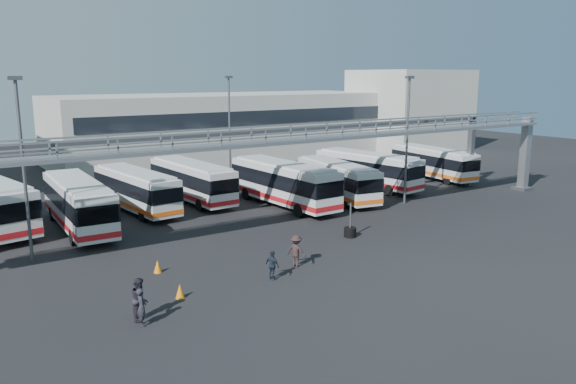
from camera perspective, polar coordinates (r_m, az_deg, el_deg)
ground at (r=33.94m, az=5.86°, el=-5.85°), size 140.00×140.00×0.00m
gantry at (r=37.36m, az=0.27°, el=4.49°), size 51.40×5.15×7.10m
warehouse at (r=71.12m, az=-6.30°, el=6.65°), size 42.00×14.00×8.00m
building_right at (r=81.89m, az=12.24°, el=8.17°), size 14.00×12.00×11.00m
light_pole_left at (r=33.46m, az=-25.33°, el=2.89°), size 0.70×0.35×10.21m
light_pole_mid at (r=45.90m, az=12.02°, el=5.86°), size 0.70×0.35×10.21m
light_pole_back at (r=53.16m, az=-5.97°, el=6.82°), size 0.70×0.35×10.21m
bus_2 at (r=40.20m, az=-20.54°, el=-0.99°), size 2.98×11.30×3.41m
bus_3 at (r=44.36m, az=-15.21°, el=0.32°), size 3.43×10.63×3.17m
bus_4 at (r=46.79m, az=-9.75°, el=1.22°), size 3.03×10.91×3.28m
bus_5 at (r=44.53m, az=-0.48°, el=1.02°), size 3.10×11.63×3.51m
bus_6 at (r=47.20m, az=5.01°, el=1.34°), size 4.10×10.64×3.15m
bus_7 at (r=52.14m, az=8.07°, el=2.36°), size 4.05×11.14×3.31m
bus_9 at (r=58.39m, az=14.51°, el=2.99°), size 3.41×10.43×3.11m
pedestrian_a at (r=24.49m, az=-14.65°, el=-11.24°), size 0.51×0.67×1.64m
pedestrian_b at (r=25.05m, az=-14.79°, el=-10.45°), size 1.06×1.13×1.85m
pedestrian_c at (r=30.65m, az=0.85°, el=-6.00°), size 1.11×1.32×1.77m
pedestrian_d at (r=28.77m, az=-1.59°, el=-7.45°), size 0.57×0.96×1.53m
cone_left at (r=27.10m, az=-10.92°, el=-9.85°), size 0.56×0.56×0.69m
cone_right at (r=30.66m, az=-13.10°, el=-7.36°), size 0.56×0.56×0.69m
tire_stack at (r=36.48m, az=6.33°, el=-3.98°), size 0.79×0.79×2.26m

